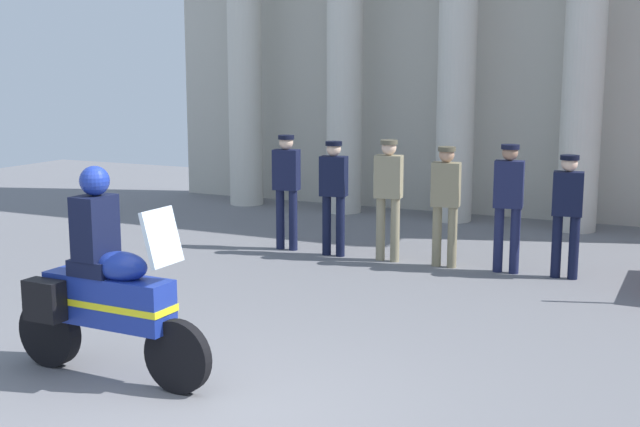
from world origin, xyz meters
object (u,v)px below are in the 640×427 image
object	(u,v)px
officer_in_row_0	(286,182)
officer_in_row_4	(508,198)
motorcycle_with_rider	(102,291)
officer_in_row_5	(567,206)
officer_in_row_1	(334,189)
officer_in_row_3	(446,197)
officer_in_row_2	(388,190)

from	to	relation	value
officer_in_row_0	officer_in_row_4	world-z (taller)	officer_in_row_0
officer_in_row_0	motorcycle_with_rider	xyz separation A→B (m)	(0.99, -5.38, -0.23)
officer_in_row_5	motorcycle_with_rider	world-z (taller)	motorcycle_with_rider
officer_in_row_0	officer_in_row_4	xyz separation A→B (m)	(3.34, -0.01, -0.01)
officer_in_row_0	officer_in_row_4	bearing A→B (deg)	172.42
officer_in_row_1	officer_in_row_3	bearing A→B (deg)	173.37
motorcycle_with_rider	officer_in_row_0	bearing A→B (deg)	101.99
officer_in_row_5	officer_in_row_2	bearing A→B (deg)	-5.93
officer_in_row_3	officer_in_row_5	world-z (taller)	officer_in_row_3
motorcycle_with_rider	officer_in_row_5	bearing A→B (deg)	61.56
officer_in_row_2	officer_in_row_3	world-z (taller)	officer_in_row_2
officer_in_row_0	officer_in_row_2	distance (m)	1.65
officer_in_row_1	officer_in_row_5	size ratio (longest dim) A/B	1.04
officer_in_row_1	officer_in_row_0	bearing A→B (deg)	-12.45
officer_in_row_5	motorcycle_with_rider	size ratio (longest dim) A/B	0.78
officer_in_row_5	officer_in_row_4	bearing A→B (deg)	-5.52
officer_in_row_4	motorcycle_with_rider	bearing A→B (deg)	59.01
officer_in_row_0	officer_in_row_1	distance (m)	0.82
officer_in_row_5	motorcycle_with_rider	distance (m)	6.22
officer_in_row_3	motorcycle_with_rider	size ratio (longest dim) A/B	0.80
officer_in_row_2	officer_in_row_3	size ratio (longest dim) A/B	1.04
officer_in_row_5	officer_in_row_0	bearing A→B (deg)	-7.20
officer_in_row_1	officer_in_row_4	world-z (taller)	officer_in_row_4
officer_in_row_0	officer_in_row_5	xyz separation A→B (m)	(4.10, 0.01, -0.07)
officer_in_row_2	officer_in_row_5	xyz separation A→B (m)	(2.45, 0.06, -0.07)
officer_in_row_4	motorcycle_with_rider	world-z (taller)	motorcycle_with_rider
officer_in_row_3	officer_in_row_2	bearing A→B (deg)	-7.46
officer_in_row_1	officer_in_row_4	size ratio (longest dim) A/B	0.97
officer_in_row_2	officer_in_row_0	bearing A→B (deg)	-9.08
officer_in_row_1	officer_in_row_2	distance (m)	0.84
officer_in_row_3	officer_in_row_4	world-z (taller)	officer_in_row_4
officer_in_row_1	officer_in_row_3	xyz separation A→B (m)	(1.68, 0.02, -0.01)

